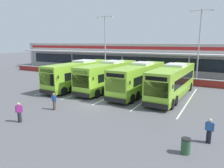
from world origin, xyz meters
TOP-DOWN VIEW (x-y plane):
  - ground_plane at (0.00, 0.00)m, footprint 200.00×200.00m
  - terminal_building at (-0.00, 26.91)m, footprint 70.00×13.00m
  - red_barrier_wall at (0.00, 14.50)m, footprint 60.00×0.40m
  - coach_bus_leftmost at (-6.19, 5.78)m, footprint 3.24×12.23m
  - coach_bus_left_centre at (-2.10, 6.72)m, footprint 3.24×12.23m
  - coach_bus_centre at (2.29, 6.59)m, footprint 3.24×12.23m
  - coach_bus_right_centre at (6.38, 6.69)m, footprint 3.24×12.23m
  - bay_stripe_far_west at (-8.40, 6.00)m, footprint 0.14×13.00m
  - bay_stripe_west at (-4.20, 6.00)m, footprint 0.14×13.00m
  - bay_stripe_mid_west at (0.00, 6.00)m, footprint 0.14×13.00m
  - bay_stripe_centre at (4.20, 6.00)m, footprint 0.14×13.00m
  - bay_stripe_mid_east at (8.40, 6.00)m, footprint 0.14×13.00m
  - pedestrian_in_dark_coat at (-2.31, -3.43)m, footprint 0.53×0.30m
  - pedestrian_child at (11.02, -3.73)m, footprint 0.54×0.34m
  - pedestrian_near_bin at (-2.50, -7.10)m, footprint 0.45×0.44m
  - lamp_post_west at (-8.48, 16.68)m, footprint 3.24×0.28m
  - lamp_post_centre at (7.81, 16.63)m, footprint 3.24×0.28m
  - litter_bin at (9.97, -5.79)m, footprint 0.54×0.54m

SIDE VIEW (x-z plane):
  - ground_plane at x=0.00m, z-range 0.00..0.00m
  - bay_stripe_far_west at x=-8.40m, z-range 0.00..0.01m
  - bay_stripe_west at x=-4.20m, z-range 0.00..0.01m
  - bay_stripe_mid_west at x=0.00m, z-range 0.00..0.01m
  - bay_stripe_centre at x=4.20m, z-range 0.00..0.01m
  - bay_stripe_mid_east at x=8.40m, z-range 0.00..0.01m
  - litter_bin at x=9.97m, z-range 0.00..0.93m
  - red_barrier_wall at x=0.00m, z-range 0.01..1.10m
  - pedestrian_in_dark_coat at x=-2.31m, z-range 0.06..1.68m
  - pedestrian_child at x=11.02m, z-range 0.06..1.68m
  - pedestrian_near_bin at x=-2.50m, z-range 0.06..1.68m
  - coach_bus_leftmost at x=-6.19m, z-range -0.10..3.68m
  - coach_bus_left_centre at x=-2.10m, z-range -0.10..3.68m
  - coach_bus_centre at x=2.29m, z-range -0.10..3.68m
  - coach_bus_right_centre at x=6.38m, z-range -0.10..3.68m
  - terminal_building at x=0.00m, z-range 0.01..6.01m
  - lamp_post_west at x=-8.48m, z-range 0.79..11.79m
  - lamp_post_centre at x=7.81m, z-range 0.79..11.79m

